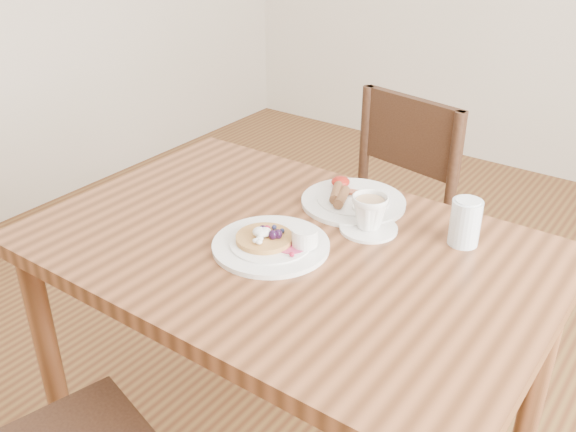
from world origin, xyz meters
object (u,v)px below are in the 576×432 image
Objects in this scene: chair_far at (379,219)px; teacup_saucer at (369,215)px; pancake_plate at (273,243)px; water_glass at (465,223)px; dining_table at (288,278)px; breakfast_plate at (352,200)px.

teacup_saucer is (0.22, -0.49, 0.30)m from chair_far.
pancake_plate is at bearing -123.93° from teacup_saucer.
water_glass is at bearing 19.01° from teacup_saucer.
chair_far is 3.26× the size of pancake_plate.
dining_table is 8.57× the size of teacup_saucer.
pancake_plate is 0.44m from water_glass.
pancake_plate is 2.46× the size of water_glass.
pancake_plate is 1.00× the size of breakfast_plate.
pancake_plate is at bearing 107.65° from chair_far.
chair_far is at bearing 114.27° from teacup_saucer.
breakfast_plate is (0.03, 0.30, -0.00)m from pancake_plate.
breakfast_plate is at bearing 86.16° from dining_table.
pancake_plate is (0.09, -0.69, 0.27)m from chair_far.
dining_table is at bearing 109.23° from chair_far.
pancake_plate is 0.30m from breakfast_plate.
breakfast_plate is at bearing 84.05° from pancake_plate.
chair_far is 0.75m from pancake_plate.
water_glass is (0.34, 0.27, 0.04)m from pancake_plate.
breakfast_plate is 1.93× the size of teacup_saucer.
teacup_saucer reaches higher than breakfast_plate.
pancake_plate reaches higher than dining_table.
dining_table is 4.44× the size of pancake_plate.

